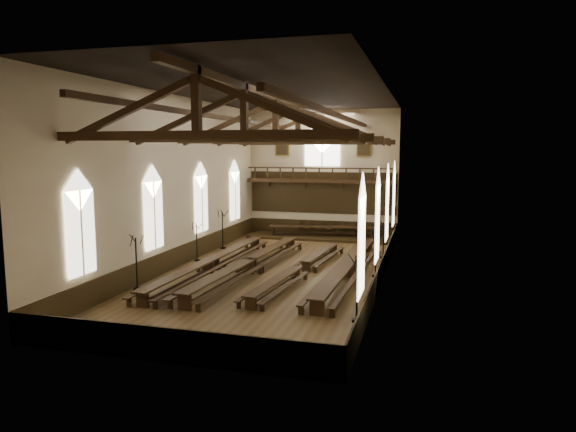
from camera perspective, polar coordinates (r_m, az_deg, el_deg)
name	(u,v)px	position (r m, az deg, el deg)	size (l,w,h in m)	color
ground	(276,272)	(29.28, -1.33, -6.20)	(26.00, 26.00, 0.00)	brown
room_walls	(276,157)	(28.46, -1.37, 6.54)	(26.00, 26.00, 26.00)	beige
wainscot_band	(276,261)	(29.15, -1.33, -5.06)	(12.00, 26.00, 1.20)	#2F220E
side_windows	(276,206)	(28.63, -1.35, 1.09)	(11.85, 19.80, 4.50)	white
end_window	(322,145)	(40.99, 3.82, 7.86)	(2.80, 0.12, 3.80)	white
minstrels_gallery	(321,187)	(40.86, 3.72, 3.21)	(11.80, 1.24, 3.70)	#321E10
portraits	(322,147)	(40.99, 3.82, 7.69)	(7.75, 0.09, 1.45)	brown
roof_trusses	(276,125)	(28.49, -1.38, 10.07)	(11.70, 25.70, 2.80)	#321E10
refectory_row_a	(212,262)	(29.48, -8.48, -5.04)	(1.80, 14.79, 0.79)	#321E10
refectory_row_b	(250,262)	(28.97, -4.25, -5.15)	(2.14, 15.19, 0.82)	#321E10
refectory_row_c	(301,267)	(28.31, 1.50, -5.66)	(1.96, 13.76, 0.67)	#321E10
refectory_row_d	(349,266)	(28.35, 6.75, -5.49)	(1.89, 14.97, 0.81)	#321E10
dais	(321,237)	(40.04, 3.73, -2.37)	(11.40, 2.92, 0.19)	#2F220E
high_table	(321,228)	(39.92, 3.74, -1.31)	(8.28, 2.05, 0.77)	#321E10
high_chairs	(323,227)	(40.71, 3.96, -1.23)	(4.99, 0.50, 1.08)	#321E10
candelabrum_left_near	(137,273)	(26.47, -16.45, -6.11)	(0.84, 0.78, 2.77)	black
candelabrum_left_mid	(197,249)	(32.38, -10.09, -3.65)	(0.67, 0.75, 2.45)	black
candelabrum_left_far	(223,237)	(36.10, -7.28, -2.31)	(0.78, 0.83, 2.74)	black
candelabrum_right_near	(357,302)	(21.00, 7.65, -9.42)	(0.84, 0.79, 2.76)	black
candelabrum_right_mid	(376,263)	(28.39, 9.70, -5.12)	(0.74, 0.78, 2.58)	black
candelabrum_right_far	(383,247)	(33.23, 10.53, -3.40)	(0.67, 0.74, 2.41)	black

